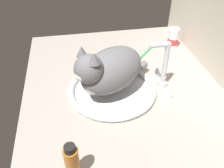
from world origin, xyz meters
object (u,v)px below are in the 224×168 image
cat (108,70)px  sink_basin (112,90)px  faucet (163,70)px  toothbrush (144,54)px  pill_bottle (173,38)px  amber_bottle (72,163)px

cat → sink_basin: bearing=124.1°
faucet → toothbrush: 27.22cm
pill_bottle → toothbrush: (5.30, -16.74, -4.26)cm
faucet → cat: (1.09, -22.52, 3.59)cm
amber_bottle → faucet: bearing=132.5°
cat → toothbrush: 37.49cm
toothbrush → faucet: bearing=-1.7°
faucet → cat: cat is taller
faucet → toothbrush: faucet is taller
sink_basin → faucet: 21.99cm
amber_bottle → sink_basin: bearing=153.6°
cat → pill_bottle: size_ratio=3.29×
pill_bottle → toothbrush: 18.07cm
faucet → toothbrush: bearing=178.3°
toothbrush → amber_bottle: bearing=-32.5°
pill_bottle → amber_bottle: (66.70, -55.87, 1.46)cm
faucet → amber_bottle: size_ratio=1.56×
sink_basin → faucet: faucet is taller
faucet → pill_bottle: (-31.51, 17.49, -3.04)cm
faucet → cat: 22.83cm
pill_bottle → amber_bottle: amber_bottle is taller
pill_bottle → amber_bottle: bearing=-39.9°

